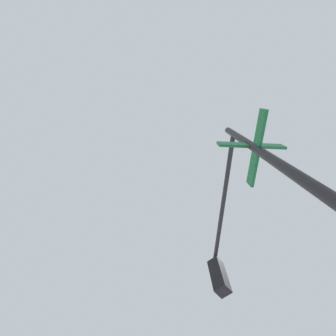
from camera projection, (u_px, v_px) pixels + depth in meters
name	position (u px, v px, depth m)	size (l,w,h in m)	color
traffic_signal_near	(245.00, 239.00, 3.29)	(2.87, 2.66, 5.99)	black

